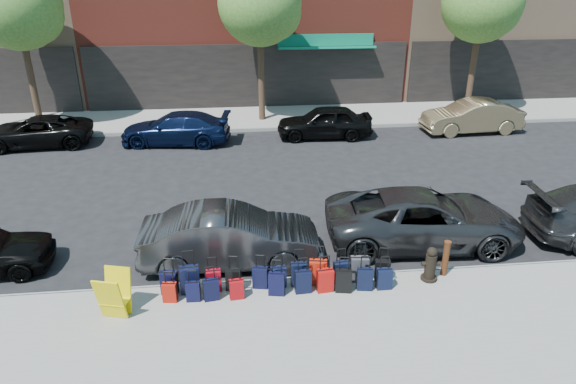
{
  "coord_description": "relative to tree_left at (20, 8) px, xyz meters",
  "views": [
    {
      "loc": [
        -0.88,
        -15.05,
        7.28
      ],
      "look_at": [
        0.59,
        -1.5,
        1.12
      ],
      "focal_mm": 32.0,
      "sensor_mm": 36.0,
      "label": 1
    }
  ],
  "objects": [
    {
      "name": "fire_hydrant",
      "position": [
        13.55,
        -14.4,
        -4.85
      ],
      "size": [
        0.45,
        0.4,
        0.89
      ],
      "rotation": [
        0.0,
        0.0,
        -0.07
      ],
      "color": "black",
      "rests_on": "sidewalk_near"
    },
    {
      "name": "sidewalk_near",
      "position": [
        9.86,
        -16.0,
        -5.34
      ],
      "size": [
        60.0,
        4.0,
        0.15
      ],
      "primitive_type": "cube",
      "color": "gray",
      "rests_on": "ground"
    },
    {
      "name": "suitcase_back_5",
      "position": [
        9.79,
        -14.6,
        -4.98
      ],
      "size": [
        0.41,
        0.28,
        0.89
      ],
      "rotation": [
        0.0,
        0.0,
        -0.19
      ],
      "color": "black",
      "rests_on": "sidewalk_near"
    },
    {
      "name": "suitcase_back_7",
      "position": [
        10.93,
        -14.59,
        -4.98
      ],
      "size": [
        0.4,
        0.26,
        0.91
      ],
      "rotation": [
        0.0,
        0.0,
        0.1
      ],
      "color": "#B00E0B",
      "rests_on": "sidewalk_near"
    },
    {
      "name": "tree_left",
      "position": [
        0.0,
        0.0,
        0.0
      ],
      "size": [
        3.8,
        3.8,
        7.27
      ],
      "color": "black",
      "rests_on": "sidewalk_far"
    },
    {
      "name": "suitcase_back_2",
      "position": [
        8.28,
        -14.64,
        -5.0
      ],
      "size": [
        0.38,
        0.26,
        0.84
      ],
      "rotation": [
        0.0,
        0.0,
        0.16
      ],
      "color": "black",
      "rests_on": "sidewalk_near"
    },
    {
      "name": "car_far_1",
      "position": [
        6.45,
        -2.86,
        -4.73
      ],
      "size": [
        4.87,
        2.45,
        1.36
      ],
      "primitive_type": "imported",
      "rotation": [
        0.0,
        0.0,
        -1.69
      ],
      "color": "#0C1635",
      "rests_on": "ground"
    },
    {
      "name": "tree_right",
      "position": [
        21.0,
        0.0,
        0.0
      ],
      "size": [
        3.8,
        3.8,
        7.27
      ],
      "color": "black",
      "rests_on": "sidewalk_far"
    },
    {
      "name": "car_far_0",
      "position": [
        0.56,
        -2.55,
        -4.78
      ],
      "size": [
        4.68,
        2.43,
        1.26
      ],
      "primitive_type": "imported",
      "rotation": [
        0.0,
        0.0,
        -1.5
      ],
      "color": "black",
      "rests_on": "ground"
    },
    {
      "name": "curb_near",
      "position": [
        9.86,
        -13.98,
        -5.34
      ],
      "size": [
        60.0,
        0.08,
        0.15
      ],
      "primitive_type": "cube",
      "color": "gray",
      "rests_on": "ground"
    },
    {
      "name": "suitcase_front_2",
      "position": [
        8.32,
        -14.31,
        -4.99
      ],
      "size": [
        0.38,
        0.23,
        0.88
      ],
      "rotation": [
        0.0,
        0.0,
        0.08
      ],
      "color": "maroon",
      "rests_on": "sidewalk_near"
    },
    {
      "name": "suitcase_front_8",
      "position": [
        11.38,
        -14.28,
        -4.98
      ],
      "size": [
        0.39,
        0.24,
        0.9
      ],
      "rotation": [
        0.0,
        0.0,
        0.1
      ],
      "color": "black",
      "rests_on": "sidewalk_near"
    },
    {
      "name": "suitcase_back_8",
      "position": [
        11.36,
        -14.65,
        -4.98
      ],
      "size": [
        0.41,
        0.28,
        0.9
      ],
      "rotation": [
        0.0,
        0.0,
        -0.19
      ],
      "color": "black",
      "rests_on": "sidewalk_near"
    },
    {
      "name": "suitcase_front_5",
      "position": [
        9.86,
        -14.31,
        -4.99
      ],
      "size": [
        0.38,
        0.25,
        0.86
      ],
      "rotation": [
        0.0,
        0.0,
        0.16
      ],
      "color": "black",
      "rests_on": "sidewalk_near"
    },
    {
      "name": "suitcase_back_10",
      "position": [
        12.34,
        -14.65,
        -5.0
      ],
      "size": [
        0.35,
        0.21,
        0.84
      ],
      "rotation": [
        0.0,
        0.0,
        0.01
      ],
      "color": "black",
      "rests_on": "sidewalk_near"
    },
    {
      "name": "suitcase_back_9",
      "position": [
        11.88,
        -14.63,
        -4.99
      ],
      "size": [
        0.4,
        0.27,
        0.87
      ],
      "rotation": [
        0.0,
        0.0,
        -0.17
      ],
      "color": "black",
      "rests_on": "sidewalk_near"
    },
    {
      "name": "ground",
      "position": [
        9.86,
        -9.5,
        -5.41
      ],
      "size": [
        120.0,
        120.0,
        0.0
      ],
      "primitive_type": "plane",
      "color": "black",
      "rests_on": "ground"
    },
    {
      "name": "suitcase_back_1",
      "position": [
        7.87,
        -14.64,
        -5.02
      ],
      "size": [
        0.32,
        0.19,
        0.77
      ],
      "rotation": [
        0.0,
        0.0,
        -0.02
      ],
      "color": "black",
      "rests_on": "sidewalk_near"
    },
    {
      "name": "suitcase_front_1",
      "position": [
        7.78,
        -14.3,
        -4.92
      ],
      "size": [
        0.47,
        0.29,
        1.08
      ],
      "rotation": [
        0.0,
        0.0,
        0.09
      ],
      "color": "black",
      "rests_on": "sidewalk_near"
    },
    {
      "name": "car_near_1",
      "position": [
        8.75,
        -12.88,
        -4.65
      ],
      "size": [
        4.66,
        1.7,
        1.53
      ],
      "primitive_type": "imported",
      "rotation": [
        0.0,
        0.0,
        1.55
      ],
      "color": "#343436",
      "rests_on": "ground"
    },
    {
      "name": "curb_far",
      "position": [
        9.86,
        -1.52,
        -5.34
      ],
      "size": [
        60.0,
        0.08,
        0.15
      ],
      "primitive_type": "cube",
      "color": "gray",
      "rests_on": "ground"
    },
    {
      "name": "car_far_2",
      "position": [
        12.98,
        -2.72,
        -4.7
      ],
      "size": [
        4.29,
        1.92,
        1.43
      ],
      "primitive_type": "imported",
      "rotation": [
        0.0,
        0.0,
        -1.63
      ],
      "color": "black",
      "rests_on": "ground"
    },
    {
      "name": "suitcase_back_6",
      "position": [
        10.41,
        -14.58,
        -4.98
      ],
      "size": [
        0.39,
        0.24,
        0.89
      ],
      "rotation": [
        0.0,
        0.0,
        0.06
      ],
      "color": "black",
      "rests_on": "sidewalk_near"
    },
    {
      "name": "suitcase_front_7",
      "position": [
        10.81,
        -14.28,
        -4.95
      ],
      "size": [
        0.45,
        0.3,
        1.01
      ],
      "rotation": [
        0.0,
        0.0,
        -0.17
      ],
      "color": "#B21E0B",
      "rests_on": "sidewalk_near"
    },
    {
      "name": "suitcase_back_0",
      "position": [
        7.34,
        -14.61,
        -5.02
      ],
      "size": [
        0.34,
        0.22,
        0.76
      ],
      "rotation": [
        0.0,
        0.0,
        -0.12
      ],
      "color": "#A8160A",
      "rests_on": "sidewalk_near"
    },
    {
      "name": "suitcase_front_6",
      "position": [
        10.36,
        -14.28,
        -4.96
      ],
      "size": [
        0.4,
        0.23,
        0.95
      ],
      "rotation": [
        0.0,
        0.0,
        -0.04
      ],
      "color": "black",
      "rests_on": "sidewalk_near"
    },
    {
      "name": "display_rack",
      "position": [
        6.22,
        -15.0,
        -4.74
      ],
      "size": [
        0.74,
        0.78,
        1.06
      ],
      "rotation": [
        0.0,
        0.0,
        -0.26
      ],
      "color": "yellow",
      "rests_on": "sidewalk_near"
    },
    {
      "name": "suitcase_front_4",
      "position": [
        9.42,
        -14.29,
        -4.99
      ],
      "size": [
        0.39,
        0.26,
        0.86
      ],
      "rotation": [
        0.0,
        0.0,
        -0.2
      ],
      "color": "black",
      "rests_on": "sidewalk_near"
    },
    {
      "name": "suitcase_front_3",
      "position": [
        8.8,
        -14.3,
        -4.99
      ],
      "size": [
        0.39,
        0.26,
        0.87
      ],
      "rotation": [
        0.0,
        0.0,
        -0.17
      ],
      "color": "black",
      "rests_on": "sidewalk_near"
    },
    {
      "name": "sidewalk_far",
      "position": [
        9.86,
        0.5,
        -5.34
      ],
      "size": [
        60.0,
        4.0,
        0.15
      ],
      "primitive_type": "cube",
      "color": "gray",
      "rests_on": "ground"
    },
    {
      "name": "car_far_3",
      "position": [
        19.85,
        -2.69,
        -4.67
      ],
      "size": [
        4.59,
        1.79,
        1.49
      ],
      "primitive_type": "imported",
      "rotation": [
        0.0,
        0.0,
        -1.52
      ],
      "color": "tan",
      "rests_on": "ground"
    },
    {
      "name": "suitcase_front_9",
      "position": [
        11.83,
        -14.26,
        -4.94
      ],
      "size": [
        0.45,
        0.28,
        1.03
      ],
      "rotation": [
        0.0,
        0.0,
        -0.11
      ],
      "color": "#35353A",
      "rests_on": "sidewalk_near"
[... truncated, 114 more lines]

